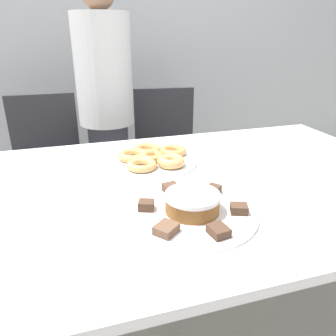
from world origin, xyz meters
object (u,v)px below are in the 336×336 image
(napkin, at_px, (315,180))
(office_chair_right, at_px, (168,164))
(plate_cake, at_px, (192,212))
(plate_donuts, at_px, (151,161))
(office_chair_left, at_px, (50,178))
(frosted_cake, at_px, (192,202))
(person_standing, at_px, (107,114))

(napkin, bearing_deg, office_chair_right, 102.68)
(plate_cake, distance_m, plate_donuts, 0.44)
(office_chair_left, height_order, plate_donuts, office_chair_left)
(plate_donuts, relative_size, frosted_cake, 2.36)
(office_chair_left, distance_m, napkin, 1.48)
(office_chair_right, height_order, plate_cake, office_chair_right)
(plate_cake, bearing_deg, office_chair_left, 112.49)
(person_standing, xyz_separation_m, office_chair_left, (-0.37, 0.01, -0.37))
(person_standing, height_order, plate_donuts, person_standing)
(office_chair_left, distance_m, frosted_cake, 1.29)
(person_standing, bearing_deg, plate_donuts, -82.53)
(person_standing, xyz_separation_m, frosted_cake, (0.11, -1.14, -0.01))
(office_chair_right, bearing_deg, napkin, -70.04)
(office_chair_left, height_order, plate_cake, office_chair_left)
(office_chair_left, xyz_separation_m, plate_cake, (0.47, -1.14, 0.32))
(napkin, bearing_deg, person_standing, 120.33)
(office_chair_right, height_order, frosted_cake, office_chair_right)
(office_chair_left, bearing_deg, napkin, -46.73)
(person_standing, relative_size, napkin, 12.67)
(plate_cake, bearing_deg, plate_donuts, 91.89)
(plate_donuts, height_order, napkin, plate_donuts)
(plate_cake, relative_size, napkin, 3.16)
(plate_cake, xyz_separation_m, frosted_cake, (-0.00, 0.00, 0.03))
(office_chair_left, relative_size, napkin, 7.57)
(office_chair_left, distance_m, office_chair_right, 0.74)
(frosted_cake, height_order, napkin, frosted_cake)
(frosted_cake, distance_m, napkin, 0.52)
(napkin, bearing_deg, plate_donuts, 146.00)
(plate_cake, height_order, napkin, plate_cake)
(office_chair_right, bearing_deg, plate_donuts, -104.73)
(frosted_cake, bearing_deg, office_chair_right, 76.72)
(frosted_cake, relative_size, napkin, 1.33)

